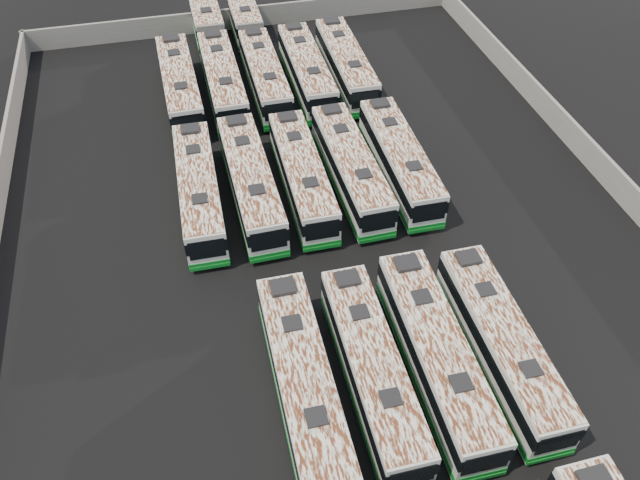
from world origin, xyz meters
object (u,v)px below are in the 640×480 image
(bus_midback_left, at_px, (251,182))
(bus_back_center, at_px, (258,58))
(bus_midfront_far_right, at_px, (501,344))
(bus_back_far_left, at_px, (180,85))
(bus_midback_far_right, at_px, (400,160))
(bus_midback_right, at_px, (351,167))
(bus_back_left, at_px, (218,61))
(bus_midfront_left, at_px, (304,384))
(bus_back_right, at_px, (307,71))
(bus_midback_center, at_px, (302,175))
(bus_midback_far_left, at_px, (199,190))
(bus_midfront_right, at_px, (436,355))
(bus_back_far_right, at_px, (346,65))
(bus_midfront_center, at_px, (372,369))

(bus_midback_left, bearing_deg, bus_back_center, 77.40)
(bus_midfront_far_right, xyz_separation_m, bus_back_far_left, (-15.17, 32.20, 0.08))
(bus_midfront_far_right, distance_m, bus_midback_far_right, 17.43)
(bus_midback_right, xyz_separation_m, bus_back_left, (-7.61, 18.21, 0.04))
(bus_midfront_left, distance_m, bus_back_far_left, 32.34)
(bus_back_center, xyz_separation_m, bus_back_right, (3.82, -3.53, 0.05))
(bus_midback_center, distance_m, bus_midback_right, 3.73)
(bus_midback_far_left, height_order, bus_midback_left, bus_midback_left)
(bus_midback_left, height_order, bus_back_far_left, bus_back_far_left)
(bus_midfront_right, xyz_separation_m, bus_midback_far_right, (3.90, 17.29, -0.05))
(bus_midback_center, distance_m, bus_back_far_right, 16.51)
(bus_midfront_far_right, relative_size, bus_midback_right, 0.98)
(bus_midback_left, bearing_deg, bus_midback_right, -1.67)
(bus_midfront_far_right, bearing_deg, bus_midback_far_right, 90.32)
(bus_midfront_far_right, xyz_separation_m, bus_midback_left, (-11.35, 17.54, 0.08))
(bus_midback_far_left, bearing_deg, bus_midfront_center, -65.30)
(bus_midback_left, relative_size, bus_midback_right, 1.02)
(bus_back_right, bearing_deg, bus_midback_right, -89.34)
(bus_midback_left, xyz_separation_m, bus_back_right, (7.55, 14.42, -0.02))
(bus_midfront_far_right, distance_m, bus_midback_center, 19.01)
(bus_back_far_left, distance_m, bus_back_center, 8.23)
(bus_midfront_center, bearing_deg, bus_midback_left, 102.74)
(bus_midfront_center, xyz_separation_m, bus_midback_far_right, (7.61, 17.29, 0.02))
(bus_midfront_left, height_order, bus_midback_far_left, bus_midfront_left)
(bus_midfront_right, distance_m, bus_back_far_left, 34.00)
(bus_midfront_far_right, bearing_deg, bus_midback_left, 123.33)
(bus_midfront_right, height_order, bus_midfront_far_right, bus_midfront_right)
(bus_midfront_center, bearing_deg, bus_midback_far_left, 113.86)
(bus_midfront_far_right, relative_size, bus_back_far_left, 0.95)
(bus_midback_left, bearing_deg, bus_midback_far_right, -1.40)
(bus_midfront_left, relative_size, bus_midback_right, 1.02)
(bus_midfront_right, relative_size, bus_midback_far_right, 1.03)
(bus_midfront_right, height_order, bus_midback_center, bus_midfront_right)
(bus_midfront_right, height_order, bus_midback_left, same)
(bus_midfront_far_right, xyz_separation_m, bus_midback_far_left, (-15.10, 17.57, 0.02))
(bus_midfront_center, bearing_deg, bus_midback_center, 90.35)
(bus_midback_left, bearing_deg, bus_midfront_left, -91.12)
(bus_midfront_center, distance_m, bus_back_center, 35.34)
(bus_back_far_right, bearing_deg, bus_midfront_right, -95.67)
(bus_back_far_right, bearing_deg, bus_back_right, -175.65)
(bus_back_center, bearing_deg, bus_back_left, 177.81)
(bus_back_far_left, height_order, bus_back_far_right, bus_back_far_left)
(bus_midfront_center, distance_m, bus_midback_left, 17.80)
(bus_back_far_right, bearing_deg, bus_midback_far_right, -88.57)
(bus_back_left, height_order, bus_back_right, bus_back_left)
(bus_midfront_far_right, bearing_deg, bus_midback_far_left, 131.10)
(bus_midfront_far_right, distance_m, bus_back_right, 32.18)
(bus_back_left, distance_m, bus_back_far_right, 11.89)
(bus_midfront_right, bearing_deg, bus_midback_right, 90.71)
(bus_midfront_right, xyz_separation_m, bus_back_right, (0.07, 31.82, -0.02))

